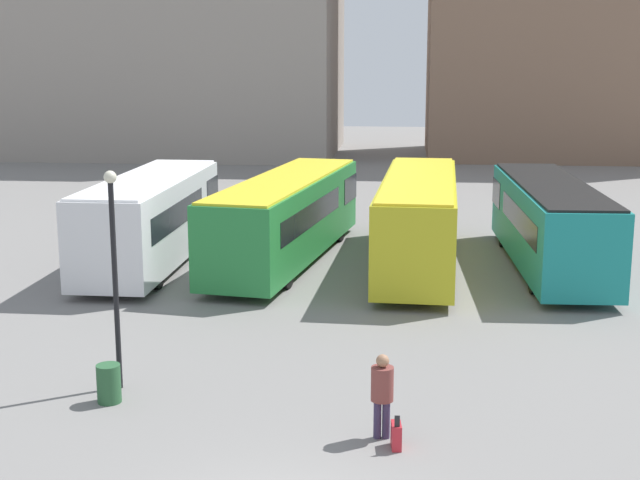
{
  "coord_description": "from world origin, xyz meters",
  "views": [
    {
      "loc": [
        2.01,
        -12.74,
        7.43
      ],
      "look_at": [
        -0.38,
        11.53,
        2.3
      ],
      "focal_mm": 50.0,
      "sensor_mm": 36.0,
      "label": 1
    }
  ],
  "objects_px": {
    "bus_2": "(419,218)",
    "bus_3": "(549,221)",
    "traveler": "(382,389)",
    "suitcase": "(396,435)",
    "trash_bin": "(109,384)",
    "bus_1": "(287,215)",
    "lamp_post_0": "(114,261)",
    "bus_0": "(151,217)"
  },
  "relations": [
    {
      "from": "bus_2",
      "to": "lamp_post_0",
      "type": "bearing_deg",
      "value": 153.78
    },
    {
      "from": "bus_0",
      "to": "bus_2",
      "type": "relative_size",
      "value": 0.87
    },
    {
      "from": "bus_0",
      "to": "bus_2",
      "type": "xyz_separation_m",
      "value": [
        9.46,
        0.67,
        0.03
      ]
    },
    {
      "from": "bus_2",
      "to": "suitcase",
      "type": "relative_size",
      "value": 16.54
    },
    {
      "from": "bus_1",
      "to": "trash_bin",
      "type": "xyz_separation_m",
      "value": [
        -2.03,
        -13.89,
        -1.25
      ]
    },
    {
      "from": "bus_2",
      "to": "traveler",
      "type": "bearing_deg",
      "value": 179.09
    },
    {
      "from": "bus_1",
      "to": "trash_bin",
      "type": "distance_m",
      "value": 14.09
    },
    {
      "from": "bus_1",
      "to": "bus_3",
      "type": "xyz_separation_m",
      "value": [
        9.31,
        -0.27,
        -0.02
      ]
    },
    {
      "from": "bus_3",
      "to": "traveler",
      "type": "xyz_separation_m",
      "value": [
        -5.4,
        -14.88,
        -0.63
      ]
    },
    {
      "from": "suitcase",
      "to": "trash_bin",
      "type": "distance_m",
      "value": 6.46
    },
    {
      "from": "lamp_post_0",
      "to": "bus_1",
      "type": "bearing_deg",
      "value": 80.97
    },
    {
      "from": "bus_2",
      "to": "trash_bin",
      "type": "height_order",
      "value": "bus_2"
    },
    {
      "from": "bus_1",
      "to": "suitcase",
      "type": "bearing_deg",
      "value": -156.41
    },
    {
      "from": "traveler",
      "to": "suitcase",
      "type": "relative_size",
      "value": 2.4
    },
    {
      "from": "traveler",
      "to": "bus_3",
      "type": "bearing_deg",
      "value": -25.42
    },
    {
      "from": "bus_1",
      "to": "bus_3",
      "type": "distance_m",
      "value": 9.31
    },
    {
      "from": "bus_2",
      "to": "traveler",
      "type": "distance_m",
      "value": 14.68
    },
    {
      "from": "bus_2",
      "to": "bus_1",
      "type": "bearing_deg",
      "value": 86.15
    },
    {
      "from": "bus_2",
      "to": "lamp_post_0",
      "type": "distance_m",
      "value": 14.3
    },
    {
      "from": "lamp_post_0",
      "to": "suitcase",
      "type": "bearing_deg",
      "value": -22.09
    },
    {
      "from": "bus_3",
      "to": "traveler",
      "type": "height_order",
      "value": "bus_3"
    },
    {
      "from": "bus_3",
      "to": "bus_0",
      "type": "bearing_deg",
      "value": 91.71
    },
    {
      "from": "suitcase",
      "to": "trash_bin",
      "type": "xyz_separation_m",
      "value": [
        -6.23,
        1.69,
        0.17
      ]
    },
    {
      "from": "traveler",
      "to": "lamp_post_0",
      "type": "relative_size",
      "value": 0.35
    },
    {
      "from": "lamp_post_0",
      "to": "traveler",
      "type": "bearing_deg",
      "value": -19.51
    },
    {
      "from": "bus_1",
      "to": "lamp_post_0",
      "type": "xyz_separation_m",
      "value": [
        -2.07,
        -13.03,
        1.29
      ]
    },
    {
      "from": "traveler",
      "to": "lamp_post_0",
      "type": "bearing_deg",
      "value": 65.0
    },
    {
      "from": "lamp_post_0",
      "to": "trash_bin",
      "type": "height_order",
      "value": "lamp_post_0"
    },
    {
      "from": "bus_0",
      "to": "traveler",
      "type": "height_order",
      "value": "bus_0"
    },
    {
      "from": "bus_0",
      "to": "suitcase",
      "type": "distance_m",
      "value": 16.99
    },
    {
      "from": "traveler",
      "to": "suitcase",
      "type": "xyz_separation_m",
      "value": [
        0.29,
        -0.43,
        -0.77
      ]
    },
    {
      "from": "bus_2",
      "to": "suitcase",
      "type": "xyz_separation_m",
      "value": [
        -0.54,
        -15.06,
        -1.5
      ]
    },
    {
      "from": "bus_3",
      "to": "trash_bin",
      "type": "relative_size",
      "value": 13.46
    },
    {
      "from": "bus_0",
      "to": "suitcase",
      "type": "relative_size",
      "value": 14.4
    },
    {
      "from": "suitcase",
      "to": "trash_bin",
      "type": "relative_size",
      "value": 0.85
    },
    {
      "from": "bus_3",
      "to": "bus_2",
      "type": "bearing_deg",
      "value": 91.04
    },
    {
      "from": "bus_1",
      "to": "trash_bin",
      "type": "height_order",
      "value": "bus_1"
    },
    {
      "from": "bus_2",
      "to": "bus_3",
      "type": "relative_size",
      "value": 1.04
    },
    {
      "from": "bus_2",
      "to": "suitcase",
      "type": "height_order",
      "value": "bus_2"
    },
    {
      "from": "trash_bin",
      "to": "bus_3",
      "type": "bearing_deg",
      "value": 50.22
    },
    {
      "from": "bus_2",
      "to": "trash_bin",
      "type": "relative_size",
      "value": 14.02
    },
    {
      "from": "bus_2",
      "to": "suitcase",
      "type": "distance_m",
      "value": 15.14
    }
  ]
}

